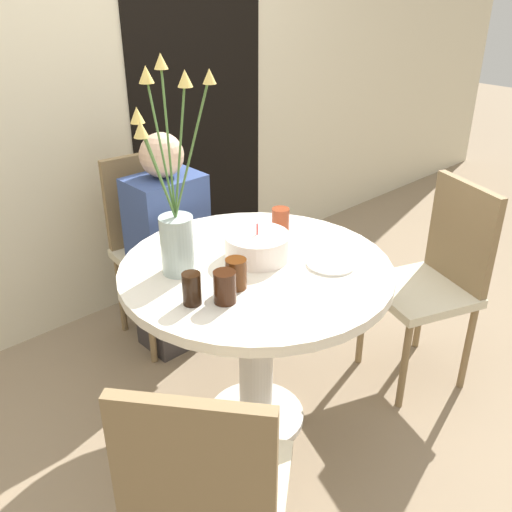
% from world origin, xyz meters
% --- Properties ---
extents(ground_plane, '(16.00, 16.00, 0.00)m').
position_xyz_m(ground_plane, '(0.00, 0.00, 0.00)').
color(ground_plane, '#89755B').
extents(wall_back, '(8.00, 0.05, 2.60)m').
position_xyz_m(wall_back, '(0.00, 1.26, 1.30)').
color(wall_back, beige).
rests_on(wall_back, ground_plane).
extents(doorway_panel, '(0.90, 0.01, 2.05)m').
position_xyz_m(doorway_panel, '(0.70, 1.23, 1.02)').
color(doorway_panel, black).
rests_on(doorway_panel, ground_plane).
extents(dining_table, '(1.02, 1.02, 0.75)m').
position_xyz_m(dining_table, '(0.00, 0.00, 0.59)').
color(dining_table, silver).
rests_on(dining_table, ground_plane).
extents(chair_right_flank, '(0.44, 0.44, 0.94)m').
position_xyz_m(chair_right_flank, '(0.10, 0.86, 0.54)').
color(chair_right_flank, beige).
rests_on(chair_right_flank, ground_plane).
extents(chair_near_front, '(0.56, 0.56, 0.94)m').
position_xyz_m(chair_near_front, '(-0.67, -0.54, 0.54)').
color(chair_near_front, beige).
rests_on(chair_near_front, ground_plane).
extents(chair_left_flank, '(0.51, 0.51, 0.94)m').
position_xyz_m(chair_left_flank, '(0.81, -0.30, 0.54)').
color(chair_left_flank, beige).
rests_on(chair_left_flank, ground_plane).
extents(birthday_cake, '(0.25, 0.25, 0.14)m').
position_xyz_m(birthday_cake, '(0.05, 0.04, 0.80)').
color(birthday_cake, white).
rests_on(birthday_cake, dining_table).
extents(flower_vase, '(0.23, 0.38, 0.75)m').
position_xyz_m(flower_vase, '(-0.24, 0.16, 0.96)').
color(flower_vase, '#B2C6C1').
rests_on(flower_vase, dining_table).
extents(side_plate, '(0.18, 0.18, 0.01)m').
position_xyz_m(side_plate, '(0.21, -0.19, 0.75)').
color(side_plate, silver).
rests_on(side_plate, dining_table).
extents(drink_glass_0, '(0.07, 0.07, 0.11)m').
position_xyz_m(drink_glass_0, '(-0.16, -0.07, 0.80)').
color(drink_glass_0, '#51280F').
rests_on(drink_glass_0, dining_table).
extents(drink_glass_1, '(0.06, 0.06, 0.11)m').
position_xyz_m(drink_glass_1, '(-0.34, -0.05, 0.80)').
color(drink_glass_1, black).
rests_on(drink_glass_1, dining_table).
extents(drink_glass_2, '(0.07, 0.07, 0.10)m').
position_xyz_m(drink_glass_2, '(0.28, 0.15, 0.80)').
color(drink_glass_2, maroon).
rests_on(drink_glass_2, dining_table).
extents(drink_glass_3, '(0.08, 0.08, 0.11)m').
position_xyz_m(drink_glass_3, '(-0.25, -0.12, 0.80)').
color(drink_glass_3, '#33190C').
rests_on(drink_glass_3, dining_table).
extents(person_guest, '(0.34, 0.24, 1.10)m').
position_xyz_m(person_guest, '(0.08, 0.70, 0.52)').
color(person_guest, '#383333').
rests_on(person_guest, ground_plane).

